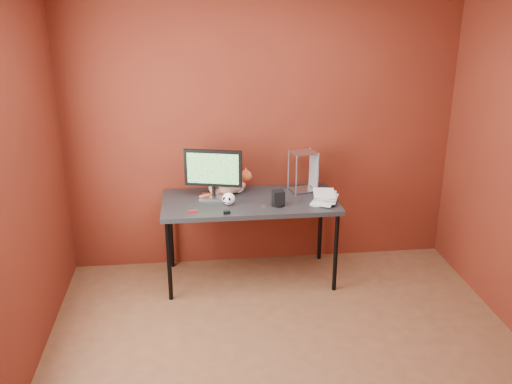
{
  "coord_description": "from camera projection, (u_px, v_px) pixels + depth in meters",
  "views": [
    {
      "loc": [
        -0.61,
        -3.17,
        2.51
      ],
      "look_at": [
        -0.12,
        1.15,
        0.9
      ],
      "focal_mm": 40.0,
      "sensor_mm": 36.0,
      "label": 1
    }
  ],
  "objects": [
    {
      "name": "monitor",
      "position": [
        213.0,
        172.0,
        4.86
      ],
      "size": [
        0.49,
        0.21,
        0.43
      ],
      "rotation": [
        0.0,
        0.0,
        -0.25
      ],
      "color": "#A9A9AE",
      "rests_on": "desk"
    },
    {
      "name": "washer",
      "position": [
        264.0,
        206.0,
        4.76
      ],
      "size": [
        0.04,
        0.04,
        0.0
      ],
      "primitive_type": "cylinder",
      "color": "#A9A9AE",
      "rests_on": "desk"
    },
    {
      "name": "cat",
      "position": [
        228.0,
        185.0,
        5.02
      ],
      "size": [
        0.47,
        0.22,
        0.23
      ],
      "rotation": [
        0.0,
        0.0,
        0.09
      ],
      "color": "#C85F2A",
      "rests_on": "desk"
    },
    {
      "name": "pocket_knife",
      "position": [
        193.0,
        211.0,
        4.63
      ],
      "size": [
        0.08,
        0.03,
        0.02
      ],
      "primitive_type": "cube",
      "rotation": [
        0.0,
        0.0,
        0.08
      ],
      "color": "maroon",
      "rests_on": "desk"
    },
    {
      "name": "black_gadget",
      "position": [
        227.0,
        212.0,
        4.6
      ],
      "size": [
        0.06,
        0.04,
        0.03
      ],
      "primitive_type": "cube",
      "rotation": [
        0.0,
        0.0,
        0.07
      ],
      "color": "black",
      "rests_on": "desk"
    },
    {
      "name": "speaker",
      "position": [
        278.0,
        199.0,
        4.75
      ],
      "size": [
        0.11,
        0.11,
        0.13
      ],
      "rotation": [
        0.0,
        0.0,
        0.13
      ],
      "color": "black",
      "rests_on": "desk"
    },
    {
      "name": "room",
      "position": [
        298.0,
        172.0,
        3.39
      ],
      "size": [
        3.52,
        3.52,
        2.61
      ],
      "color": "#56321D",
      "rests_on": "ground"
    },
    {
      "name": "skull_mug",
      "position": [
        229.0,
        199.0,
        4.77
      ],
      "size": [
        0.11,
        0.12,
        0.1
      ],
      "rotation": [
        0.0,
        0.0,
        -0.42
      ],
      "color": "white",
      "rests_on": "desk"
    },
    {
      "name": "book_stack",
      "position": [
        316.0,
        146.0,
        4.71
      ],
      "size": [
        0.27,
        0.3,
        0.97
      ],
      "rotation": [
        0.0,
        0.0,
        -0.27
      ],
      "color": "beige",
      "rests_on": "desk"
    },
    {
      "name": "wire_rack",
      "position": [
        303.0,
        171.0,
        5.05
      ],
      "size": [
        0.25,
        0.22,
        0.36
      ],
      "rotation": [
        0.0,
        0.0,
        0.24
      ],
      "color": "#A9A9AE",
      "rests_on": "desk"
    },
    {
      "name": "desk",
      "position": [
        250.0,
        205.0,
        4.91
      ],
      "size": [
        1.5,
        0.7,
        0.75
      ],
      "color": "black",
      "rests_on": "ground"
    }
  ]
}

